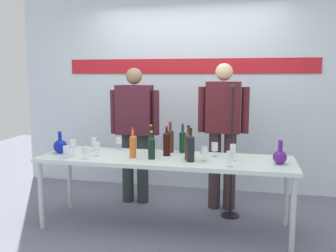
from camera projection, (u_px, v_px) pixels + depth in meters
name	position (u px, v px, depth m)	size (l,w,h in m)	color
ground_plane	(165.00, 227.00, 3.82)	(10.00, 10.00, 0.00)	slate
back_wall	(188.00, 80.00, 5.01)	(4.83, 0.11, 3.00)	silver
display_table	(165.00, 162.00, 3.73)	(2.57, 0.72, 0.74)	silver
decanter_blue_left	(60.00, 146.00, 3.92)	(0.15, 0.15, 0.23)	#0E1EB1
decanter_blue_right	(280.00, 156.00, 3.43)	(0.13, 0.13, 0.23)	#551B83
presenter_left	(135.00, 127.00, 4.46)	(0.62, 0.22, 1.65)	#2B3231
presenter_right	(223.00, 127.00, 4.23)	(0.58, 0.22, 1.70)	#3D2C2F
wine_bottle_0	(191.00, 147.00, 3.52)	(0.08, 0.08, 0.33)	black
wine_bottle_1	(152.00, 147.00, 3.63)	(0.07, 0.07, 0.28)	black
wine_bottle_2	(151.00, 141.00, 3.90)	(0.07, 0.07, 0.31)	black
wine_bottle_3	(183.00, 141.00, 3.93)	(0.07, 0.07, 0.32)	#0F311E
wine_bottle_4	(188.00, 145.00, 3.62)	(0.07, 0.07, 0.34)	#522A13
wine_bottle_5	(170.00, 140.00, 3.96)	(0.07, 0.07, 0.33)	#4A2519
wine_bottle_6	(166.00, 143.00, 3.79)	(0.07, 0.07, 0.31)	black
wine_bottle_7	(133.00, 145.00, 3.69)	(0.07, 0.07, 0.31)	orange
wine_glass_left_0	(119.00, 140.00, 4.10)	(0.07, 0.07, 0.15)	white
wine_glass_left_1	(94.00, 142.00, 4.02)	(0.06, 0.06, 0.14)	white
wine_glass_left_2	(73.00, 145.00, 3.77)	(0.07, 0.07, 0.17)	white
wine_glass_left_3	(96.00, 147.00, 3.76)	(0.07, 0.07, 0.15)	white
wine_glass_left_4	(66.00, 150.00, 3.66)	(0.06, 0.06, 0.13)	white
wine_glass_left_5	(85.00, 150.00, 3.62)	(0.06, 0.06, 0.13)	white
wine_glass_right_0	(230.00, 156.00, 3.33)	(0.07, 0.07, 0.14)	white
wine_glass_right_1	(215.00, 147.00, 3.73)	(0.07, 0.07, 0.15)	white
wine_glass_right_2	(204.00, 151.00, 3.54)	(0.07, 0.07, 0.14)	white
wine_glass_right_3	(233.00, 149.00, 3.56)	(0.06, 0.06, 0.16)	white
microphone_stand	(231.00, 174.00, 4.05)	(0.20, 0.20, 1.47)	black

